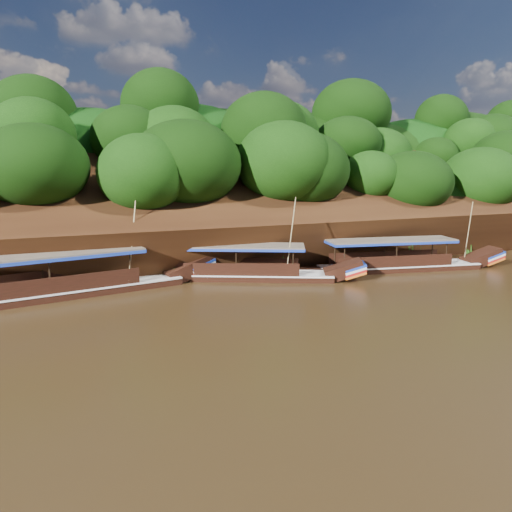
{
  "coord_description": "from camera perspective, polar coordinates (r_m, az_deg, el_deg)",
  "views": [
    {
      "loc": [
        -14.38,
        -23.65,
        8.04
      ],
      "look_at": [
        -1.85,
        7.0,
        1.86
      ],
      "focal_mm": 35.0,
      "sensor_mm": 36.0,
      "label": 1
    }
  ],
  "objects": [
    {
      "name": "boat_1",
      "position": [
        34.97,
        0.26,
        -1.8
      ],
      "size": [
        13.57,
        7.75,
        6.27
      ],
      "rotation": [
        0.0,
        0.0,
        -0.44
      ],
      "color": "black",
      "rests_on": "ground"
    },
    {
      "name": "boat_0",
      "position": [
        39.84,
        17.03,
        -0.74
      ],
      "size": [
        14.9,
        4.6,
        5.67
      ],
      "rotation": [
        0.0,
        0.0,
        -0.18
      ],
      "color": "black",
      "rests_on": "ground"
    },
    {
      "name": "riverbank",
      "position": [
        48.94,
        -5.0,
        3.31
      ],
      "size": [
        120.0,
        30.06,
        19.4
      ],
      "color": "black",
      "rests_on": "ground"
    },
    {
      "name": "boat_2",
      "position": [
        32.89,
        -19.65,
        -3.1
      ],
      "size": [
        17.56,
        5.4,
        7.26
      ],
      "rotation": [
        0.0,
        0.0,
        0.18
      ],
      "color": "black",
      "rests_on": "ground"
    },
    {
      "name": "reeds",
      "position": [
        35.8,
        -3.86,
        -0.93
      ],
      "size": [
        50.17,
        2.26,
        2.0
      ],
      "color": "#295816",
      "rests_on": "ground"
    },
    {
      "name": "ground",
      "position": [
        28.83,
        8.74,
        -5.75
      ],
      "size": [
        160.0,
        160.0,
        0.0
      ],
      "primitive_type": "plane",
      "color": "black",
      "rests_on": "ground"
    }
  ]
}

